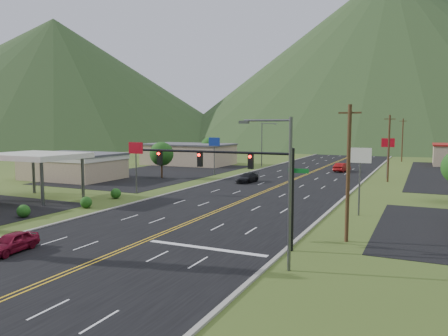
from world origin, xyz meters
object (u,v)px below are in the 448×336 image
at_px(gas_canopy, 37,157).
at_px(car_dark_mid, 247,178).
at_px(streetlight_east, 285,183).
at_px(streetlight_west, 263,141).
at_px(traffic_signal, 237,170).
at_px(car_red_far, 342,167).
at_px(car_red_near, 12,243).

relative_size(gas_canopy, car_dark_mid, 2.07).
bearing_deg(car_dark_mid, gas_canopy, -120.46).
relative_size(streetlight_east, streetlight_west, 1.00).
bearing_deg(gas_canopy, traffic_signal, -15.70).
bearing_deg(car_red_far, streetlight_east, 106.40).
bearing_deg(streetlight_east, car_dark_mid, 114.98).
height_order(streetlight_west, car_red_near, streetlight_west).
bearing_deg(streetlight_west, car_dark_mid, -75.51).
bearing_deg(streetlight_east, traffic_signal, 139.61).
relative_size(car_red_near, car_red_far, 0.81).
relative_size(gas_canopy, car_red_far, 2.07).
bearing_deg(gas_canopy, car_red_far, 59.05).
relative_size(streetlight_west, gas_canopy, 0.90).
height_order(traffic_signal, car_red_near, traffic_signal).
bearing_deg(gas_canopy, streetlight_east, -19.88).
height_order(streetlight_east, streetlight_west, same).
xyz_separation_m(streetlight_west, gas_canopy, (-10.32, -48.00, -0.31)).
xyz_separation_m(traffic_signal, streetlight_west, (-18.16, 56.00, -0.15)).
bearing_deg(streetlight_west, car_red_near, -85.28).
height_order(car_red_near, car_dark_mid, car_dark_mid).
relative_size(streetlight_west, car_red_far, 1.86).
relative_size(gas_canopy, car_red_near, 2.54).
bearing_deg(car_red_near, gas_canopy, 127.17).
xyz_separation_m(streetlight_east, streetlight_west, (-22.86, 60.00, 0.00)).
xyz_separation_m(streetlight_east, gas_canopy, (-33.18, 12.00, -0.31)).
xyz_separation_m(streetlight_east, car_red_near, (-17.55, -4.30, -4.51)).
height_order(streetlight_west, car_red_far, streetlight_west).
distance_m(streetlight_east, car_dark_mid, 39.35).
xyz_separation_m(traffic_signal, car_red_far, (-1.71, 52.66, -4.53)).
bearing_deg(car_red_far, car_dark_mid, 74.48).
bearing_deg(car_red_far, traffic_signal, 101.81).
bearing_deg(traffic_signal, gas_canopy, 164.30).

